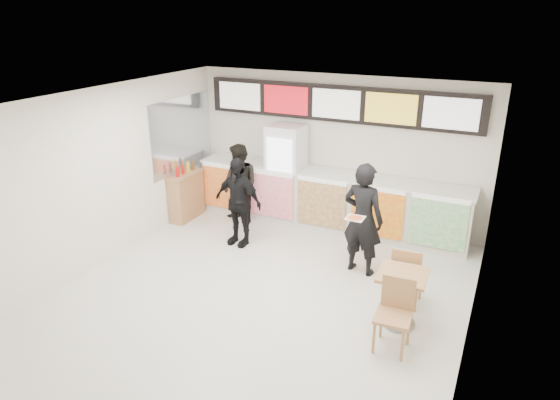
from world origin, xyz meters
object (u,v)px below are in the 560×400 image
Objects in this scene: service_counter at (328,200)px; condiment_ledge at (186,195)px; customer_left at (240,185)px; cafe_table at (401,289)px; customer_mid at (238,202)px; drinks_fridge at (286,173)px; customer_main at (363,219)px.

condiment_ledge reaches higher than service_counter.
customer_left is at bearing 13.48° from condiment_ledge.
condiment_ledge is (-4.92, 1.87, -0.05)m from cafe_table.
customer_left is at bearing 147.06° from cafe_table.
customer_mid is 3.57m from cafe_table.
condiment_ledge is at bearing -154.77° from drinks_fridge.
condiment_ledge is (-1.89, -0.89, -0.50)m from drinks_fridge.
customer_main reaches higher than cafe_table.
condiment_ledge reaches higher than cafe_table.
customer_main is at bearing 4.75° from customer_left.
customer_left is (-2.83, 0.91, -0.13)m from customer_main.
customer_main reaches higher than customer_left.
customer_mid is (-2.38, 0.05, -0.12)m from customer_main.
customer_left is 4.35m from cafe_table.
customer_mid is 1.42× the size of condiment_ledge.
customer_mid is (0.45, -0.86, 0.01)m from customer_left.
customer_left is (-0.74, -0.61, -0.17)m from drinks_fridge.
condiment_ledge is (-3.98, 0.63, -0.45)m from customer_main.
service_counter is 1.03m from drinks_fridge.
service_counter is 1.94m from customer_main.
service_counter is at bearing 124.08° from cafe_table.
customer_main reaches higher than service_counter.
customer_left reaches higher than cafe_table.
service_counter is 3.35× the size of customer_left.
condiment_ledge is (-1.14, -0.27, -0.32)m from customer_left.
service_counter is at bearing 17.18° from condiment_ledge.
drinks_fridge reaches higher than condiment_ledge.
condiment_ledge is at bearing 165.30° from customer_mid.
customer_main is 4.05m from condiment_ledge.
cafe_table is at bearing 137.55° from customer_main.
customer_mid is (-0.29, -1.47, -0.16)m from drinks_fridge.
customer_mid reaches higher than service_counter.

